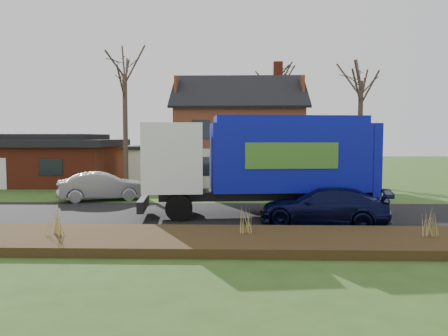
{
  "coord_description": "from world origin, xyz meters",
  "views": [
    {
      "loc": [
        1.86,
        -19.28,
        3.51
      ],
      "look_at": [
        1.21,
        2.5,
        1.94
      ],
      "focal_mm": 35.0,
      "sensor_mm": 36.0,
      "label": 1
    }
  ],
  "objects": [
    {
      "name": "tree_front_west",
      "position": [
        -5.47,
        9.25,
        8.56
      ],
      "size": [
        3.5,
        3.5,
        10.4
      ],
      "color": "#46362A",
      "rests_on": "ground"
    },
    {
      "name": "ranch_house",
      "position": [
        -12.0,
        13.0,
        1.81
      ],
      "size": [
        9.8,
        8.2,
        3.7
      ],
      "color": "maroon",
      "rests_on": "ground"
    },
    {
      "name": "ground",
      "position": [
        0.0,
        0.0,
        0.0
      ],
      "size": [
        120.0,
        120.0,
        0.0
      ],
      "primitive_type": "plane",
      "color": "#314E1A",
      "rests_on": "ground"
    },
    {
      "name": "grass_clump_west",
      "position": [
        -4.06,
        -5.38,
        0.82
      ],
      "size": [
        0.39,
        0.32,
        1.03
      ],
      "color": "tan",
      "rests_on": "mulch_verge"
    },
    {
      "name": "navy_wagon",
      "position": [
        5.32,
        -1.98,
        0.74
      ],
      "size": [
        5.43,
        3.17,
        1.48
      ],
      "primitive_type": "imported",
      "rotation": [
        0.0,
        0.0,
        -1.8
      ],
      "color": "black",
      "rests_on": "ground"
    },
    {
      "name": "road",
      "position": [
        0.0,
        0.0,
        0.01
      ],
      "size": [
        80.0,
        7.0,
        0.02
      ],
      "primitive_type": "cube",
      "color": "black",
      "rests_on": "ground"
    },
    {
      "name": "main_house",
      "position": [
        1.49,
        13.91,
        4.03
      ],
      "size": [
        12.95,
        8.95,
        9.26
      ],
      "color": "beige",
      "rests_on": "ground"
    },
    {
      "name": "silver_sedan",
      "position": [
        -5.54,
        4.4,
        0.78
      ],
      "size": [
        5.0,
        3.12,
        1.56
      ],
      "primitive_type": "imported",
      "rotation": [
        0.0,
        0.0,
        1.91
      ],
      "color": "#96979D",
      "rests_on": "ground"
    },
    {
      "name": "tree_front_east",
      "position": [
        10.08,
        10.24,
        8.37
      ],
      "size": [
        3.71,
        3.71,
        10.3
      ],
      "color": "#443229",
      "rests_on": "ground"
    },
    {
      "name": "garbage_truck",
      "position": [
        3.07,
        0.12,
        2.54
      ],
      "size": [
        10.54,
        3.88,
        4.41
      ],
      "rotation": [
        0.0,
        0.0,
        0.11
      ],
      "color": "black",
      "rests_on": "ground"
    },
    {
      "name": "mulch_verge",
      "position": [
        0.0,
        -5.3,
        0.15
      ],
      "size": [
        80.0,
        3.5,
        0.3
      ],
      "primitive_type": "cube",
      "color": "black",
      "rests_on": "ground"
    },
    {
      "name": "grass_clump_mid",
      "position": [
        2.18,
        -4.93,
        0.79
      ],
      "size": [
        0.35,
        0.29,
        0.97
      ],
      "color": "tan",
      "rests_on": "mulch_verge"
    },
    {
      "name": "grass_clump_east",
      "position": [
        8.09,
        -5.24,
        0.78
      ],
      "size": [
        0.38,
        0.32,
        0.96
      ],
      "color": "#9F8D46",
      "rests_on": "mulch_verge"
    },
    {
      "name": "tree_back",
      "position": [
        5.61,
        22.62,
        10.51
      ],
      "size": [
        3.98,
        3.98,
        12.61
      ],
      "color": "#3A2F23",
      "rests_on": "ground"
    }
  ]
}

